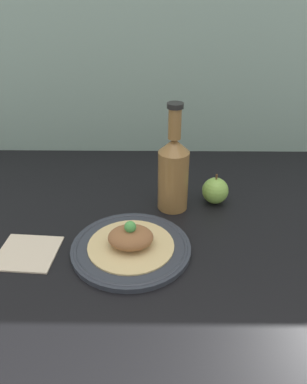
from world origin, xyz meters
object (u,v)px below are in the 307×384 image
plated_food (131,239)px  cider_bottle (173,171)px  apple (215,191)px  plate (131,248)px

plated_food → cider_bottle: size_ratio=0.69×
cider_bottle → apple: 14.05cm
plated_food → apple: size_ratio=2.29×
plate → apple: size_ratio=3.18×
plate → apple: 30.61cm
plate → cider_bottle: bearing=62.0°
cider_bottle → apple: cider_bottle is taller
plated_food → cider_bottle: bearing=62.0°
plate → cider_bottle: cider_bottle is taller
plate → plated_food: size_ratio=1.39×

